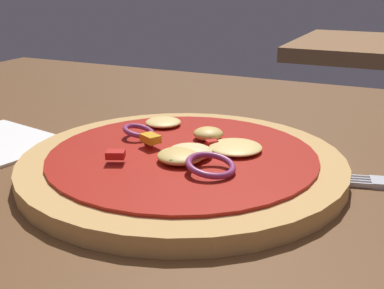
% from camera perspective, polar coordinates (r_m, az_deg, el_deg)
% --- Properties ---
extents(dining_table, '(1.27, 0.91, 0.04)m').
position_cam_1_polar(dining_table, '(0.42, 2.77, -7.29)').
color(dining_table, brown).
rests_on(dining_table, ground).
extents(pizza, '(0.29, 0.29, 0.03)m').
position_cam_1_polar(pizza, '(0.44, -1.04, -2.05)').
color(pizza, tan).
rests_on(pizza, dining_table).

